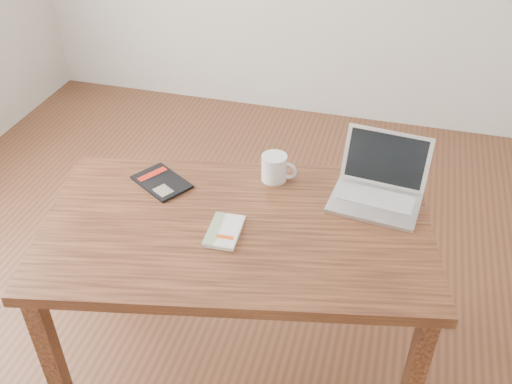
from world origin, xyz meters
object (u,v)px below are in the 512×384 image
(laptop, at_px, (379,187))
(coffee_mug, at_px, (275,168))
(white_guidebook, at_px, (224,231))
(desk, at_px, (237,244))
(black_guidebook, at_px, (161,182))

(laptop, xyz_separation_m, coffee_mug, (-0.37, 0.01, 0.01))
(white_guidebook, bearing_deg, desk, 60.05)
(desk, bearing_deg, laptop, 20.60)
(desk, bearing_deg, coffee_mug, 66.31)
(black_guidebook, height_order, laptop, laptop)
(laptop, bearing_deg, white_guidebook, -138.36)
(white_guidebook, bearing_deg, coffee_mug, 72.84)
(desk, xyz_separation_m, laptop, (0.43, 0.28, 0.13))
(desk, height_order, white_guidebook, white_guidebook)
(white_guidebook, distance_m, black_guidebook, 0.37)
(laptop, bearing_deg, desk, -141.33)
(white_guidebook, height_order, coffee_mug, coffee_mug)
(white_guidebook, height_order, black_guidebook, white_guidebook)
(desk, relative_size, coffee_mug, 10.55)
(black_guidebook, bearing_deg, laptop, -48.81)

